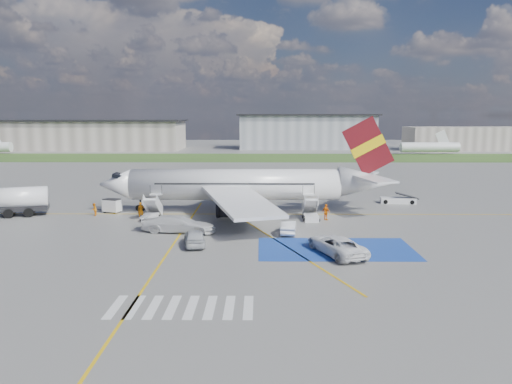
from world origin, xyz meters
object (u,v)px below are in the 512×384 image
(airliner, at_px, (247,185))
(belt_loader, at_px, (398,201))
(gpu_cart, at_px, (112,206))
(van_white_b, at_px, (178,221))
(fuel_tanker, at_px, (3,205))
(van_white_a, at_px, (336,242))
(car_silver_a, at_px, (194,237))
(car_silver_b, at_px, (289,227))

(airliner, bearing_deg, belt_loader, 15.87)
(airliner, height_order, gpu_cart, airliner)
(airliner, relative_size, gpu_cart, 15.41)
(gpu_cart, distance_m, van_white_b, 14.52)
(belt_loader, bearing_deg, gpu_cart, -163.39)
(airliner, relative_size, fuel_tanker, 3.50)
(gpu_cart, height_order, van_white_a, van_white_a)
(car_silver_a, relative_size, van_white_a, 0.81)
(van_white_a, bearing_deg, airliner, -86.51)
(gpu_cart, xyz_separation_m, car_silver_a, (12.36, -15.85, 0.01))
(belt_loader, relative_size, van_white_b, 0.89)
(airliner, distance_m, car_silver_a, 17.69)
(belt_loader, bearing_deg, fuel_tanker, -163.02)
(car_silver_b, bearing_deg, belt_loader, -126.21)
(belt_loader, xyz_separation_m, van_white_a, (-12.41, -25.46, 0.70))
(fuel_tanker, distance_m, belt_loader, 50.64)
(gpu_cart, bearing_deg, car_silver_b, -6.94)
(airliner, bearing_deg, van_white_b, -120.42)
(gpu_cart, xyz_separation_m, van_white_a, (25.08, -18.51, 0.30))
(fuel_tanker, bearing_deg, van_white_b, -36.53)
(belt_loader, distance_m, car_silver_b, 24.14)
(van_white_a, bearing_deg, belt_loader, -135.39)
(fuel_tanker, relative_size, gpu_cart, 4.40)
(car_silver_b, xyz_separation_m, van_white_a, (3.72, -7.50, 0.40))
(fuel_tanker, xyz_separation_m, gpu_cart, (12.23, 2.60, -0.68))
(fuel_tanker, relative_size, car_silver_a, 2.26)
(fuel_tanker, relative_size, car_silver_b, 2.53)
(car_silver_a, bearing_deg, gpu_cart, -62.40)
(van_white_b, bearing_deg, gpu_cart, 52.74)
(car_silver_b, bearing_deg, gpu_cart, -21.55)
(car_silver_a, distance_m, car_silver_b, 10.22)
(gpu_cart, height_order, car_silver_a, gpu_cart)
(gpu_cart, bearing_deg, van_white_a, -16.10)
(airliner, relative_size, van_white_b, 6.34)
(car_silver_a, height_order, van_white_a, van_white_a)
(airliner, height_order, fuel_tanker, airliner)
(gpu_cart, relative_size, car_silver_b, 0.57)
(gpu_cart, distance_m, belt_loader, 38.13)
(airliner, bearing_deg, car_silver_a, -104.76)
(van_white_b, bearing_deg, belt_loader, -48.37)
(van_white_a, height_order, van_white_b, van_white_b)
(fuel_tanker, height_order, car_silver_b, fuel_tanker)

